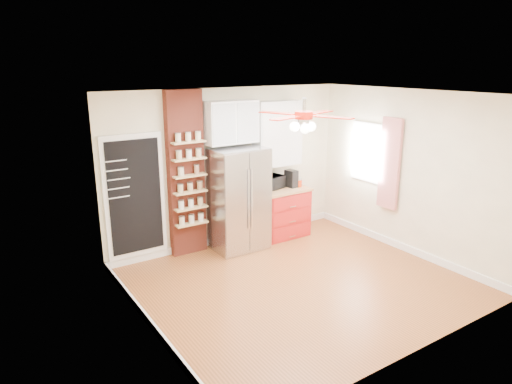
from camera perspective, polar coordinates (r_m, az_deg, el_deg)
floor at (r=6.81m, az=5.40°, el=-11.22°), size 4.50×4.50×0.00m
ceiling at (r=6.08m, az=6.07°, el=12.07°), size 4.50×4.50×0.00m
wall_back at (r=7.91m, az=-3.40°, el=3.13°), size 4.50×0.02×2.70m
wall_front at (r=5.01m, az=20.28°, el=-5.57°), size 4.50×0.02×2.70m
wall_left at (r=5.26m, az=-13.81°, el=-3.99°), size 0.02×4.00×2.70m
wall_right at (r=7.88m, az=18.57°, el=2.27°), size 0.02×4.00×2.70m
chalkboard at (r=7.27m, az=-14.89°, el=-0.58°), size 0.95×0.05×1.95m
brick_pillar at (r=7.47m, az=-8.75°, el=2.19°), size 0.60×0.16×2.70m
fridge at (r=7.70m, az=-2.29°, el=-0.88°), size 0.90×0.70×1.75m
upper_glass_cabinet at (r=7.60m, az=-3.16°, el=8.73°), size 0.90×0.35×0.70m
red_cabinet at (r=8.38m, az=3.25°, el=-2.51°), size 0.94×0.64×0.90m
upper_shelf_unit at (r=8.18m, az=2.70°, el=7.30°), size 0.90×0.30×1.15m
window at (r=8.40m, az=13.82°, el=4.83°), size 0.04×0.75×1.05m
curtain at (r=8.02m, az=16.38°, el=3.41°), size 0.06×0.40×1.55m
ceiling_fan at (r=6.10m, az=6.00°, el=9.48°), size 1.40×1.40×0.44m
toaster_oven at (r=8.20m, az=2.01°, el=1.22°), size 0.48×0.38×0.24m
coffee_maker at (r=8.33m, az=4.43°, el=1.68°), size 0.18×0.24×0.31m
canister_left at (r=8.38m, az=5.39°, el=1.09°), size 0.13×0.13×0.13m
canister_right at (r=8.44m, az=5.42°, el=1.23°), size 0.13×0.13×0.14m
pantry_jar_oats at (r=7.28m, az=-9.38°, el=2.51°), size 0.13×0.13×0.13m
pantry_jar_beans at (r=7.38m, az=-7.45°, el=2.80°), size 0.10×0.10×0.13m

